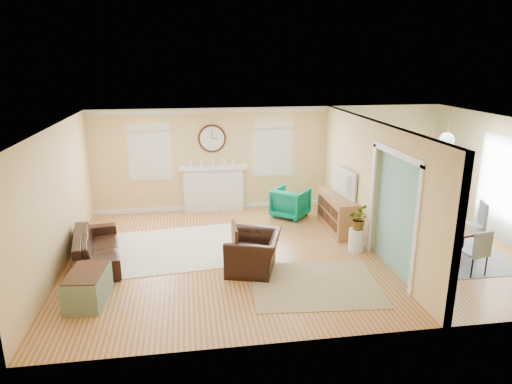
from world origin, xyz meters
TOP-DOWN VIEW (x-y plane):
  - floor at (0.00, 0.00)m, footprint 9.00×9.00m
  - wall_back at (0.00, 3.00)m, footprint 9.00×0.02m
  - wall_front at (0.00, -3.00)m, footprint 9.00×0.02m
  - wall_left at (-4.50, 0.00)m, footprint 0.02×6.00m
  - wall_right at (4.50, 0.00)m, footprint 0.02×6.00m
  - ceiling at (0.00, 0.00)m, footprint 9.00×6.00m
  - partition at (1.51, 0.28)m, footprint 0.17×6.00m
  - fireplace at (-1.50, 2.88)m, footprint 1.70×0.30m
  - wall_clock at (-1.50, 2.97)m, footprint 0.70×0.07m
  - window_left at (-3.05, 2.95)m, footprint 1.05×0.13m
  - window_right at (0.05, 2.95)m, footprint 1.05×0.13m
  - french_doors at (4.45, 0.00)m, footprint 0.06×1.70m
  - pendant at (3.00, 0.00)m, footprint 0.30×0.30m
  - rug_cream at (-2.34, 0.51)m, footprint 2.89×2.57m
  - rug_jute at (-0.03, -1.44)m, footprint 2.31×1.95m
  - rug_grey at (2.87, -0.26)m, footprint 2.25×2.82m
  - sofa at (-3.91, 0.10)m, footprint 1.13×2.13m
  - eames_chair at (-0.99, -0.71)m, footprint 1.20×1.29m
  - green_chair at (0.33, 2.08)m, footprint 1.11×1.11m
  - trunk at (-3.78, -1.46)m, footprint 0.65×0.97m
  - credenza at (1.22, 1.09)m, footprint 0.54×1.60m
  - tv at (1.20, 1.09)m, footprint 0.28×1.09m
  - garden_stool at (1.18, -0.16)m, footprint 0.32×0.32m
  - potted_plant at (1.18, -0.16)m, footprint 0.47×0.51m
  - dining_table at (2.87, -0.26)m, footprint 1.24×1.80m
  - dining_chair_n at (2.97, 0.86)m, footprint 0.42×0.42m
  - dining_chair_s at (2.89, -1.46)m, footprint 0.44×0.44m
  - dining_chair_w at (2.32, -0.27)m, footprint 0.43×0.43m
  - dining_chair_e at (3.60, -0.30)m, footprint 0.53×0.53m

SIDE VIEW (x-z plane):
  - floor at x=0.00m, z-range 0.00..0.00m
  - rug_grey at x=2.87m, z-range 0.00..0.01m
  - rug_jute at x=-0.03m, z-range 0.00..0.01m
  - rug_cream at x=-2.34m, z-range 0.00..0.01m
  - garden_stool at x=1.18m, z-range 0.00..0.47m
  - trunk at x=-3.78m, z-range 0.00..0.53m
  - dining_table at x=2.87m, z-range 0.00..0.58m
  - sofa at x=-3.91m, z-range 0.00..0.59m
  - eames_chair at x=-0.99m, z-range 0.00..0.69m
  - green_chair at x=0.33m, z-range 0.00..0.72m
  - credenza at x=1.22m, z-range 0.00..0.80m
  - dining_chair_n at x=2.97m, z-range 0.07..0.93m
  - dining_chair_s at x=2.89m, z-range 0.07..0.94m
  - dining_chair_w at x=2.32m, z-range 0.08..0.95m
  - dining_chair_e at x=3.60m, z-range 0.09..1.05m
  - fireplace at x=-1.50m, z-range 0.01..1.18m
  - potted_plant at x=1.18m, z-range 0.47..0.94m
  - french_doors at x=4.45m, z-range 0.00..2.20m
  - tv at x=1.20m, z-range 0.80..1.42m
  - wall_back at x=0.00m, z-range 0.00..2.60m
  - wall_front at x=0.00m, z-range 0.00..2.60m
  - wall_left at x=-4.50m, z-range 0.00..2.60m
  - wall_right at x=4.50m, z-range 0.00..2.60m
  - partition at x=1.51m, z-range 0.06..2.66m
  - window_left at x=-3.05m, z-range 0.95..2.37m
  - window_right at x=0.05m, z-range 0.95..2.37m
  - wall_clock at x=-1.50m, z-range 1.50..2.20m
  - pendant at x=3.00m, z-range 1.93..2.48m
  - ceiling at x=0.00m, z-range 2.59..2.61m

